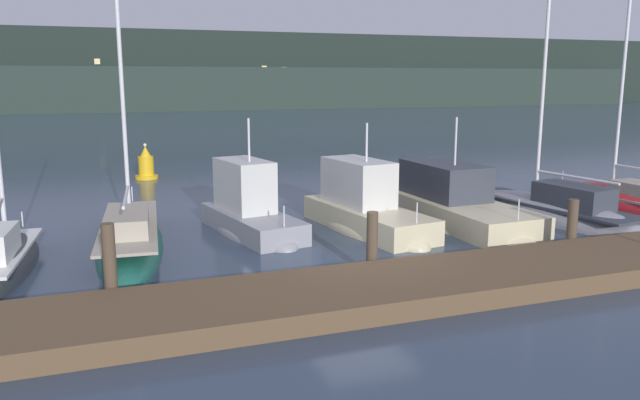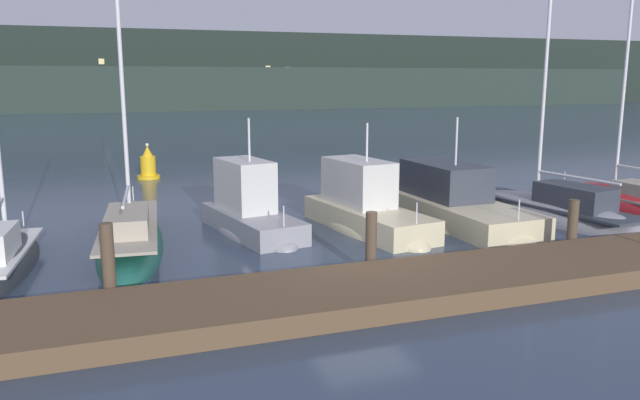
{
  "view_description": "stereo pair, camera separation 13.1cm",
  "coord_description": "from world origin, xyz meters",
  "px_view_note": "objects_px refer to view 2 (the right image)",
  "views": [
    {
      "loc": [
        -6.26,
        -14.1,
        4.8
      ],
      "look_at": [
        0.0,
        3.13,
        1.2
      ],
      "focal_mm": 35.0,
      "sensor_mm": 36.0,
      "label": 1
    },
    {
      "loc": [
        -6.13,
        -14.15,
        4.8
      ],
      "look_at": [
        0.0,
        3.13,
        1.2
      ],
      "focal_mm": 35.0,
      "sensor_mm": 36.0,
      "label": 2
    }
  ],
  "objects_px": {
    "sailboat_berth_3": "(130,242)",
    "sailboat_berth_7": "(552,215)",
    "sailboat_berth_2": "(4,266)",
    "motorboat_berth_4": "(251,219)",
    "sailboat_berth_8": "(626,206)",
    "motorboat_berth_6": "(454,212)",
    "motorboat_berth_5": "(366,218)",
    "channel_buoy": "(148,166)"
  },
  "relations": [
    {
      "from": "motorboat_berth_6",
      "to": "sailboat_berth_7",
      "type": "bearing_deg",
      "value": -13.17
    },
    {
      "from": "motorboat_berth_5",
      "to": "channel_buoy",
      "type": "bearing_deg",
      "value": 113.95
    },
    {
      "from": "motorboat_berth_5",
      "to": "sailboat_berth_7",
      "type": "height_order",
      "value": "sailboat_berth_7"
    },
    {
      "from": "sailboat_berth_3",
      "to": "sailboat_berth_8",
      "type": "distance_m",
      "value": 17.77
    },
    {
      "from": "motorboat_berth_6",
      "to": "channel_buoy",
      "type": "distance_m",
      "value": 15.83
    },
    {
      "from": "motorboat_berth_5",
      "to": "channel_buoy",
      "type": "xyz_separation_m",
      "value": [
        -5.78,
        13.01,
        0.24
      ]
    },
    {
      "from": "sailboat_berth_2",
      "to": "sailboat_berth_3",
      "type": "distance_m",
      "value": 3.4
    },
    {
      "from": "sailboat_berth_8",
      "to": "motorboat_berth_6",
      "type": "bearing_deg",
      "value": 177.73
    },
    {
      "from": "motorboat_berth_5",
      "to": "sailboat_berth_7",
      "type": "relative_size",
      "value": 0.53
    },
    {
      "from": "motorboat_berth_5",
      "to": "channel_buoy",
      "type": "relative_size",
      "value": 3.64
    },
    {
      "from": "sailboat_berth_7",
      "to": "channel_buoy",
      "type": "bearing_deg",
      "value": 132.06
    },
    {
      "from": "sailboat_berth_7",
      "to": "channel_buoy",
      "type": "distance_m",
      "value": 18.58
    },
    {
      "from": "motorboat_berth_4",
      "to": "motorboat_berth_5",
      "type": "relative_size",
      "value": 0.87
    },
    {
      "from": "sailboat_berth_2",
      "to": "motorboat_berth_5",
      "type": "xyz_separation_m",
      "value": [
        10.4,
        1.0,
        0.26
      ]
    },
    {
      "from": "motorboat_berth_4",
      "to": "sailboat_berth_7",
      "type": "xyz_separation_m",
      "value": [
        10.26,
        -1.63,
        -0.31
      ]
    },
    {
      "from": "sailboat_berth_3",
      "to": "motorboat_berth_5",
      "type": "xyz_separation_m",
      "value": [
        7.27,
        -0.33,
        0.24
      ]
    },
    {
      "from": "sailboat_berth_3",
      "to": "motorboat_berth_4",
      "type": "height_order",
      "value": "sailboat_berth_3"
    },
    {
      "from": "sailboat_berth_2",
      "to": "motorboat_berth_4",
      "type": "bearing_deg",
      "value": 15.21
    },
    {
      "from": "motorboat_berth_6",
      "to": "motorboat_berth_4",
      "type": "bearing_deg",
      "value": 173.06
    },
    {
      "from": "motorboat_berth_4",
      "to": "channel_buoy",
      "type": "xyz_separation_m",
      "value": [
        -2.18,
        12.16,
        0.19
      ]
    },
    {
      "from": "channel_buoy",
      "to": "sailboat_berth_7",
      "type": "bearing_deg",
      "value": -47.94
    },
    {
      "from": "sailboat_berth_7",
      "to": "motorboat_berth_6",
      "type": "bearing_deg",
      "value": 166.83
    },
    {
      "from": "motorboat_berth_4",
      "to": "motorboat_berth_6",
      "type": "distance_m",
      "value": 6.9
    },
    {
      "from": "sailboat_berth_3",
      "to": "sailboat_berth_8",
      "type": "relative_size",
      "value": 1.34
    },
    {
      "from": "sailboat_berth_2",
      "to": "motorboat_berth_5",
      "type": "bearing_deg",
      "value": 5.52
    },
    {
      "from": "sailboat_berth_8",
      "to": "channel_buoy",
      "type": "distance_m",
      "value": 21.0
    },
    {
      "from": "sailboat_berth_2",
      "to": "sailboat_berth_7",
      "type": "relative_size",
      "value": 0.64
    },
    {
      "from": "sailboat_berth_8",
      "to": "channel_buoy",
      "type": "height_order",
      "value": "sailboat_berth_8"
    },
    {
      "from": "sailboat_berth_2",
      "to": "motorboat_berth_5",
      "type": "height_order",
      "value": "sailboat_berth_2"
    },
    {
      "from": "motorboat_berth_4",
      "to": "channel_buoy",
      "type": "relative_size",
      "value": 3.15
    },
    {
      "from": "motorboat_berth_4",
      "to": "channel_buoy",
      "type": "bearing_deg",
      "value": 100.18
    },
    {
      "from": "motorboat_berth_5",
      "to": "motorboat_berth_6",
      "type": "xyz_separation_m",
      "value": [
        3.26,
        0.01,
        -0.05
      ]
    },
    {
      "from": "motorboat_berth_6",
      "to": "sailboat_berth_8",
      "type": "bearing_deg",
      "value": -2.27
    },
    {
      "from": "sailboat_berth_2",
      "to": "sailboat_berth_8",
      "type": "bearing_deg",
      "value": 2.0
    },
    {
      "from": "sailboat_berth_8",
      "to": "sailboat_berth_2",
      "type": "bearing_deg",
      "value": -178.0
    },
    {
      "from": "sailboat_berth_3",
      "to": "sailboat_berth_7",
      "type": "relative_size",
      "value": 1.01
    },
    {
      "from": "sailboat_berth_2",
      "to": "channel_buoy",
      "type": "distance_m",
      "value": 14.76
    },
    {
      "from": "sailboat_berth_2",
      "to": "sailboat_berth_3",
      "type": "bearing_deg",
      "value": 23.18
    },
    {
      "from": "sailboat_berth_2",
      "to": "channel_buoy",
      "type": "bearing_deg",
      "value": 71.75
    },
    {
      "from": "sailboat_berth_2",
      "to": "channel_buoy",
      "type": "relative_size",
      "value": 4.35
    },
    {
      "from": "sailboat_berth_3",
      "to": "motorboat_berth_6",
      "type": "xyz_separation_m",
      "value": [
        10.53,
        -0.32,
        0.18
      ]
    },
    {
      "from": "motorboat_berth_4",
      "to": "motorboat_berth_6",
      "type": "bearing_deg",
      "value": -6.94
    }
  ]
}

